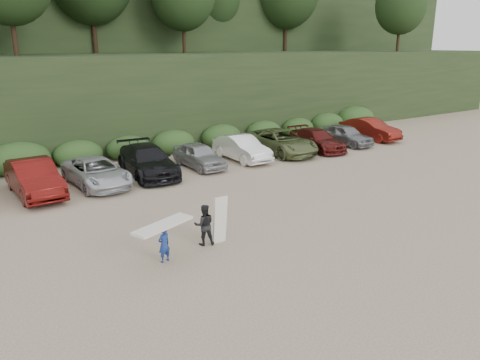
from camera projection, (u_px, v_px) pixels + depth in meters
ground at (250, 242)px, 16.47m from camera, size 120.00×120.00×0.00m
parked_cars at (121, 166)px, 23.73m from camera, size 39.63×6.06×1.64m
child_surfer at (164, 236)px, 14.77m from camera, size 2.23×1.33×1.30m
adult_surfer at (206, 224)px, 16.10m from camera, size 1.19×0.77×1.72m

